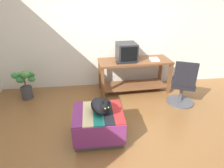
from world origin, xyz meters
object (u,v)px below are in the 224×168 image
Objects in this scene: book at (154,59)px; office_chair at (183,86)px; tv_monitor at (126,52)px; desk at (134,70)px; ottoman_with_blanket at (98,124)px; cat at (101,106)px; keyboard at (126,62)px; potted_plant at (25,84)px.

book is 0.28× the size of office_chair.
office_chair is at bearing -38.64° from tv_monitor.
book reaches higher than desk.
desk is 1.03m from office_chair.
cat reaches higher than ottoman_with_blanket.
tv_monitor is 0.49× the size of office_chair.
office_chair is at bearing -29.81° from keyboard.
cat is (-0.63, -1.46, -0.33)m from tv_monitor.
cat is 0.50× the size of office_chair.
keyboard is 1.42m from cat.
desk is at bearing -13.98° from office_chair.
potted_plant is (-1.43, 1.35, -0.22)m from cat.
tv_monitor is at bearing 42.70° from cat.
desk is 0.35m from keyboard.
office_chair reaches higher than keyboard.
ottoman_with_blanket is 1.80m from office_chair.
book is at bearing 47.68° from ottoman_with_blanket.
potted_plant is at bearing 14.79° from office_chair.
tv_monitor is 0.69× the size of potted_plant.
tv_monitor reaches higher than cat.
cat is at bearing -43.39° from potted_plant.
desk is at bearing 58.85° from ottoman_with_blanket.
book is 1.93m from ottoman_with_blanket.
book is at bearing 25.24° from cat.
potted_plant is 0.71× the size of office_chair.
keyboard reaches higher than ottoman_with_blanket.
office_chair is (1.63, 0.74, 0.17)m from ottoman_with_blanket.
cat is (-0.80, -1.42, 0.07)m from desk.
keyboard reaches higher than potted_plant.
desk is 2.39× the size of potted_plant.
potted_plant is 3.08m from office_chair.
ottoman_with_blanket is at bearing 128.23° from cat.
office_chair is (0.79, -0.65, -0.10)m from desk.
book is at bearing -5.97° from desk.
keyboard is 0.63m from book.
tv_monitor is 0.98× the size of cat.
desk reaches higher than ottoman_with_blanket.
office_chair is at bearing 24.52° from ottoman_with_blanket.
potted_plant is at bearing 179.76° from tv_monitor.
office_chair is (3.02, -0.59, 0.06)m from potted_plant.
ottoman_with_blanket is 1.60× the size of cat.
keyboard reaches higher than desk.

